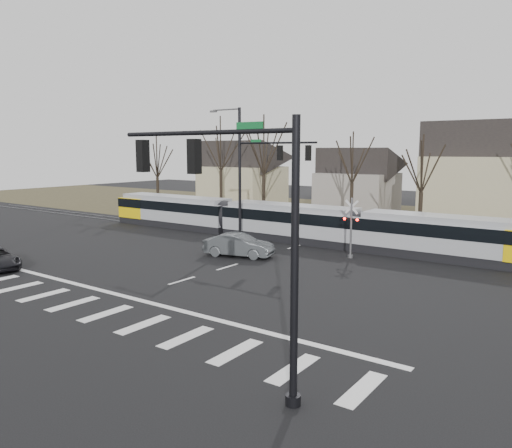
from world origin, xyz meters
The scene contains 15 objects.
ground centered at (0.00, 0.00, 0.00)m, with size 140.00×140.00×0.00m, color black.
grass_verge centered at (0.00, 32.00, 0.01)m, with size 140.00×28.00×0.01m, color #38331E.
crosswalk centered at (0.00, -4.00, 0.01)m, with size 27.00×2.60×0.01m.
stop_line centered at (0.00, -1.80, 0.01)m, with size 28.00×0.35×0.01m, color silver.
lane_dashes centered at (0.00, 16.00, 0.01)m, with size 0.18×30.00×0.01m.
rail_pair centered at (0.00, 15.80, 0.03)m, with size 90.00×1.52×0.06m.
tram centered at (-1.76, 16.00, 1.56)m, with size 37.73×2.80×2.86m.
sedan centered at (-1.29, 8.81, 0.77)m, with size 4.94×2.81×1.54m, color #474B4E.
signal_pole_near_right centered at (10.11, -6.00, 5.17)m, with size 6.72×0.44×8.00m.
signal_pole_far centered at (-2.41, 12.50, 5.70)m, with size 9.28×0.44×10.20m.
rail_crossing_signal centered at (5.00, 12.79, 1.89)m, with size 1.08×0.36×4.00m.
tree_row centered at (2.00, 26.00, 5.00)m, with size 59.20×7.20×10.00m.
house_a centered at (-20.00, 34.00, 4.46)m, with size 9.72×8.64×8.60m.
house_b centered at (-5.00, 36.00, 3.97)m, with size 8.64×7.56×7.65m.
house_c centered at (9.00, 33.00, 5.23)m, with size 10.80×8.64×10.10m.
Camera 1 is at (18.77, -17.27, 7.09)m, focal length 35.00 mm.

